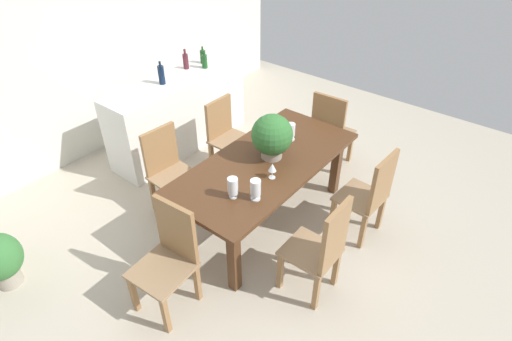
% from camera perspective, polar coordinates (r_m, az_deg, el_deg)
% --- Properties ---
extents(ground_plane, '(7.04, 7.04, 0.00)m').
position_cam_1_polar(ground_plane, '(4.45, 1.14, -6.59)').
color(ground_plane, '#BCB29E').
extents(back_wall, '(6.40, 0.10, 2.60)m').
position_cam_1_polar(back_wall, '(5.52, -21.51, 15.68)').
color(back_wall, silver).
rests_on(back_wall, ground).
extents(dining_table, '(2.01, 0.94, 0.75)m').
position_cam_1_polar(dining_table, '(4.03, 1.30, 0.10)').
color(dining_table, '#4C2D19').
rests_on(dining_table, ground).
extents(chair_near_right, '(0.46, 0.43, 0.98)m').
position_cam_1_polar(chair_near_right, '(4.08, 15.54, -3.00)').
color(chair_near_right, olive).
rests_on(chair_near_right, ground).
extents(chair_head_end, '(0.48, 0.47, 0.98)m').
position_cam_1_polar(chair_head_end, '(3.45, -11.76, -11.07)').
color(chair_head_end, olive).
rests_on(chair_head_end, ground).
extents(chair_far_right, '(0.44, 0.46, 0.90)m').
position_cam_1_polar(chair_far_right, '(4.90, -4.10, 5.12)').
color(chair_far_right, olive).
rests_on(chair_far_right, ground).
extents(chair_far_left, '(0.47, 0.49, 0.93)m').
position_cam_1_polar(chair_far_left, '(4.39, -11.94, 0.42)').
color(chair_far_left, olive).
rests_on(chair_far_left, ground).
extents(chair_foot_end, '(0.42, 0.46, 0.98)m').
position_cam_1_polar(chair_foot_end, '(4.99, 10.17, 5.77)').
color(chair_foot_end, olive).
rests_on(chair_foot_end, ground).
extents(chair_near_left, '(0.40, 0.44, 1.02)m').
position_cam_1_polar(chair_near_left, '(3.44, 9.13, -10.45)').
color(chair_near_left, olive).
rests_on(chair_near_left, ground).
extents(flower_centerpiece, '(0.40, 0.40, 0.45)m').
position_cam_1_polar(flower_centerpiece, '(3.91, 2.23, 4.79)').
color(flower_centerpiece, gray).
rests_on(flower_centerpiece, dining_table).
extents(crystal_vase_left, '(0.09, 0.09, 0.18)m').
position_cam_1_polar(crystal_vase_left, '(4.26, 4.81, 5.48)').
color(crystal_vase_left, silver).
rests_on(crystal_vase_left, dining_table).
extents(crystal_vase_center_near, '(0.09, 0.09, 0.20)m').
position_cam_1_polar(crystal_vase_center_near, '(3.48, -3.22, -2.22)').
color(crystal_vase_center_near, silver).
rests_on(crystal_vase_center_near, dining_table).
extents(crystal_vase_right, '(0.09, 0.09, 0.20)m').
position_cam_1_polar(crystal_vase_right, '(3.45, -0.06, -2.48)').
color(crystal_vase_right, silver).
rests_on(crystal_vase_right, dining_table).
extents(wine_glass, '(0.07, 0.07, 0.15)m').
position_cam_1_polar(wine_glass, '(3.70, 2.26, 0.38)').
color(wine_glass, silver).
rests_on(wine_glass, dining_table).
extents(kitchen_counter, '(1.94, 0.53, 0.95)m').
position_cam_1_polar(kitchen_counter, '(5.44, -10.50, 7.74)').
color(kitchen_counter, silver).
rests_on(kitchen_counter, ground).
extents(wine_bottle_green, '(0.07, 0.07, 0.22)m').
position_cam_1_polar(wine_bottle_green, '(5.62, -7.33, 15.32)').
color(wine_bottle_green, '#194C1E').
rests_on(wine_bottle_green, kitchen_counter).
extents(wine_bottle_dark, '(0.07, 0.07, 0.25)m').
position_cam_1_polar(wine_bottle_dark, '(5.47, -9.67, 14.66)').
color(wine_bottle_dark, '#511E28').
rests_on(wine_bottle_dark, kitchen_counter).
extents(wine_bottle_amber, '(0.07, 0.07, 0.23)m').
position_cam_1_polar(wine_bottle_amber, '(5.46, -7.11, 14.74)').
color(wine_bottle_amber, '#194C1E').
rests_on(wine_bottle_amber, kitchen_counter).
extents(wine_bottle_tall, '(0.07, 0.07, 0.27)m').
position_cam_1_polar(wine_bottle_tall, '(5.09, -12.91, 12.75)').
color(wine_bottle_tall, '#0F1E38').
rests_on(wine_bottle_tall, kitchen_counter).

